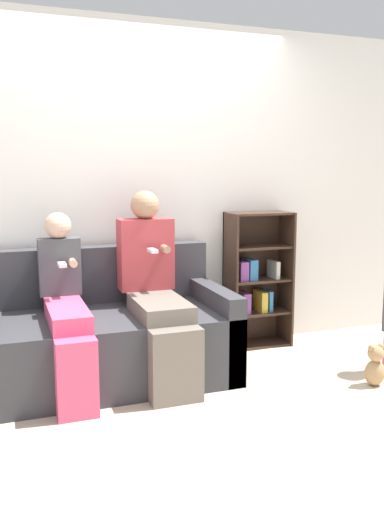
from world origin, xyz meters
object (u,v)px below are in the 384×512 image
Objects in this scene: couch at (104,338)px; bookshelf at (255,280)px; adult_seated at (155,284)px; teddy_bear at (375,366)px; child_seated at (66,304)px.

couch is 1.56× the size of bookshelf.
adult_seated is 1.17× the size of bookshelf.
bookshelf reaches higher than teddy_bear.
couch is 5.92× the size of teddy_bear.
couch is 1.33× the size of adult_seated.
couch is at bearing 26.70° from child_seated.
teddy_bear is at bearing -25.78° from adult_seated.
child_seated reaches higher than bookshelf.
bookshelf is 3.80× the size of teddy_bear.
adult_seated is at bearing -14.40° from couch.
adult_seated is (0.35, -0.09, 0.37)m from couch.
couch is 0.41m from child_seated.
couch is 1.85m from teddy_bear.
child_seated is at bearing -153.30° from couch.
child_seated is at bearing 162.73° from teddy_bear.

